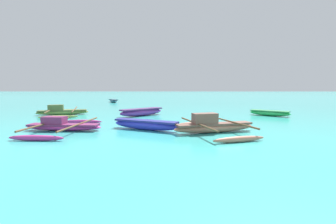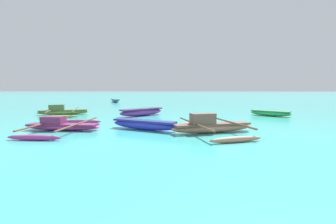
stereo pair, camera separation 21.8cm
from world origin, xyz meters
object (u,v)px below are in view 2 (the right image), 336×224
moored_boat_4 (211,126)px  moored_boat_6 (63,111)px  moored_boat_2 (270,113)px  moored_boat_5 (142,112)px  moored_boat_3 (115,101)px  moored_boat_1 (62,126)px  moored_boat_0 (144,124)px

moored_boat_4 → moored_boat_6: size_ratio=0.87×
moored_boat_2 → moored_boat_5: bearing=-143.4°
moored_boat_5 → moored_boat_3: bearing=69.1°
moored_boat_1 → moored_boat_5: (2.69, 5.14, 0.07)m
moored_boat_4 → moored_boat_6: moored_boat_4 is taller
moored_boat_2 → moored_boat_3: (-13.78, 13.73, 0.02)m
moored_boat_5 → moored_boat_6: bearing=133.1°
moored_boat_4 → moored_boat_3: bearing=98.3°
moored_boat_1 → moored_boat_4: (6.32, -0.34, 0.07)m
moored_boat_1 → moored_boat_5: moored_boat_1 is taller
moored_boat_0 → moored_boat_3: (-6.25, 18.78, -0.02)m
moored_boat_0 → moored_boat_1: size_ratio=0.78×
moored_boat_2 → moored_boat_4: size_ratio=0.59×
moored_boat_6 → moored_boat_5: bearing=-23.4°
moored_boat_4 → moored_boat_5: moored_boat_4 is taller
moored_boat_3 → moored_boat_2: bearing=16.5°
moored_boat_4 → moored_boat_2: bearing=33.1°
moored_boat_1 → moored_boat_2: moored_boat_1 is taller
moored_boat_2 → moored_boat_3: 19.45m
moored_boat_4 → moored_boat_6: (-9.08, 5.92, -0.04)m
moored_boat_5 → moored_boat_4: bearing=-98.8°
moored_boat_0 → moored_boat_3: size_ratio=1.24×
moored_boat_1 → moored_boat_4: size_ratio=0.99×
moored_boat_2 → moored_boat_4: moored_boat_4 is taller
moored_boat_4 → moored_boat_5: (-3.62, 5.48, 0.00)m
moored_boat_1 → moored_boat_4: 6.33m
moored_boat_2 → moored_boat_6: size_ratio=0.52×
moored_boat_2 → moored_boat_3: bearing=170.8°
moored_boat_2 → moored_boat_6: 13.81m
moored_boat_3 → moored_boat_4: bearing=-3.6°
moored_boat_0 → moored_boat_3: bearing=132.1°
moored_boat_3 → moored_boat_6: 13.42m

